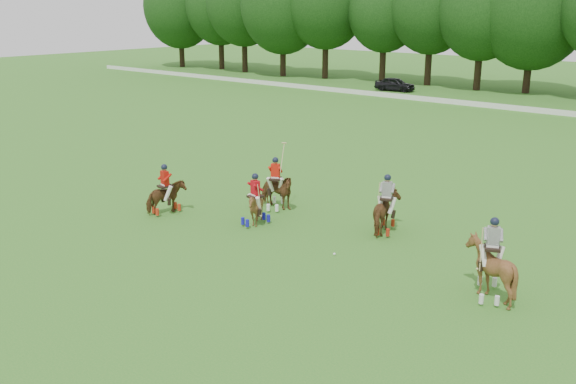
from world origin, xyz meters
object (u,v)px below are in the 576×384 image
Objects in this scene: polo_stripe_a at (386,212)px; car_left at (395,84)px; polo_red_b at (275,191)px; polo_red_c at (256,207)px; polo_red_a at (166,196)px; polo_ball at (334,254)px; polo_stripe_b at (490,268)px.

car_left is at bearing 120.39° from polo_stripe_a.
polo_red_c is at bearing -69.66° from polo_red_b.
polo_red_a reaches higher than car_left.
polo_red_c is (0.77, -2.07, -0.06)m from polo_red_b.
polo_ball is at bearing -92.29° from polo_stripe_a.
polo_stripe_b is at bearing 2.58° from polo_ball.
polo_ball is at bearing 5.25° from polo_red_a.
polo_stripe_b reaches higher than car_left.
polo_red_b is at bearing 48.31° from polo_red_a.
polo_stripe_a is at bearing 29.97° from polo_red_c.
car_left is 47.55m from polo_stripe_b.
polo_red_b reaches higher than car_left.
polo_ball is at bearing -7.97° from polo_red_c.
polo_red_a is at bearing -160.64° from polo_red_c.
polo_red_a is at bearing -175.82° from polo_stripe_b.
polo_red_c is 0.84× the size of polo_stripe_b.
polo_stripe_a is (4.38, 2.53, 0.09)m from polo_red_c.
polo_red_b is 2.21m from polo_red_c.
polo_stripe_a is at bearing 87.71° from polo_ball.
polo_red_b reaches higher than polo_stripe_b.
polo_stripe_b is at bearing -28.41° from polo_stripe_a.
polo_red_c is 5.06m from polo_stripe_a.
polo_stripe_b is (26.70, -39.34, 0.23)m from car_left.
polo_red_b is 5.74m from polo_ball.
polo_stripe_b reaches higher than polo_red_c.
car_left is 42.54m from polo_red_c.
polo_red_a is at bearing -169.32° from car_left.
polo_ball is (4.26, -0.60, -0.69)m from polo_red_c.
polo_ball is (-5.44, -0.25, -0.87)m from polo_stripe_b.
polo_stripe_a reaches higher than car_left.
polo_red_a is 0.85× the size of polo_stripe_b.
polo_stripe_b is at bearing 4.18° from polo_red_a.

